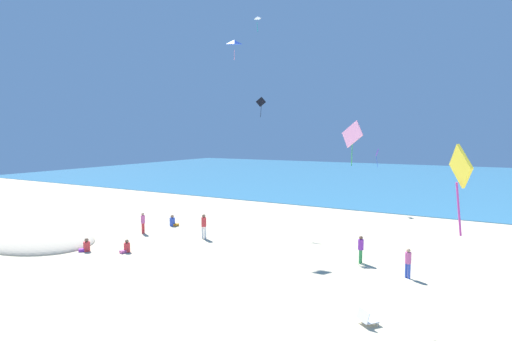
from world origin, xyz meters
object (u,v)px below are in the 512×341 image
at_px(person_0, 126,248).
at_px(person_7, 86,246).
at_px(person_6, 173,222).
at_px(kite_white, 257,18).
at_px(person_1, 408,261).
at_px(kite_purple, 377,153).
at_px(kite_blue, 234,42).
at_px(beach_chair_far_left, 367,318).
at_px(person_4, 204,225).
at_px(kite_pink, 352,135).
at_px(kite_black, 261,102).
at_px(person_5, 143,221).
at_px(person_3, 361,247).
at_px(kite_yellow, 460,170).

bearing_deg(person_0, person_7, -51.57).
distance_m(person_6, kite_white, 15.33).
relative_size(person_1, kite_purple, 0.87).
relative_size(kite_blue, kite_white, 1.22).
xyz_separation_m(beach_chair_far_left, person_6, (-15.69, 8.25, 0.07)).
bearing_deg(person_7, kite_white, -159.94).
relative_size(person_4, kite_pink, 0.89).
bearing_deg(kite_black, person_4, -101.77).
bearing_deg(beach_chair_far_left, kite_purple, 49.73).
bearing_deg(person_1, person_7, -46.41).
bearing_deg(person_5, person_0, -75.10).
height_order(kite_blue, kite_white, kite_white).
xyz_separation_m(person_7, kite_white, (5.53, 9.82, 14.10)).
xyz_separation_m(person_6, person_7, (-0.07, -7.18, -0.02)).
xyz_separation_m(beach_chair_far_left, person_1, (0.57, 5.34, 0.56)).
relative_size(person_0, person_3, 0.51).
height_order(beach_chair_far_left, person_1, person_1).
relative_size(beach_chair_far_left, kite_black, 0.56).
height_order(kite_black, kite_pink, kite_black).
relative_size(person_6, kite_white, 0.78).
distance_m(person_5, kite_white, 15.64).
bearing_deg(kite_blue, person_1, -15.43).
distance_m(person_7, kite_yellow, 20.87).
bearing_deg(kite_yellow, kite_black, 125.62).
distance_m(person_7, kite_black, 14.76).
xyz_separation_m(person_0, person_1, (14.22, 3.31, 0.53)).
height_order(person_5, kite_black, kite_black).
distance_m(person_6, kite_blue, 13.08).
height_order(beach_chair_far_left, person_5, person_5).
bearing_deg(person_3, kite_pink, -76.74).
xyz_separation_m(person_1, person_5, (-16.50, 0.25, 0.01)).
relative_size(person_3, person_7, 1.88).
relative_size(person_6, kite_purple, 0.51).
distance_m(person_5, person_7, 4.55).
bearing_deg(kite_yellow, person_3, 109.47).
bearing_deg(kite_black, kite_purple, 55.50).
bearing_deg(kite_pink, person_7, -177.01).
relative_size(person_0, kite_white, 0.69).
relative_size(kite_purple, kite_pink, 0.90).
bearing_deg(person_0, person_1, 117.03).
xyz_separation_m(beach_chair_far_left, person_5, (-15.93, 5.59, 0.58)).
bearing_deg(person_3, kite_blue, 171.82).
bearing_deg(kite_pink, person_5, 165.76).
height_order(beach_chair_far_left, person_0, person_0).
height_order(person_1, kite_white, kite_white).
bearing_deg(kite_pink, person_4, 156.15).
distance_m(person_1, kite_pink, 6.89).
bearing_deg(kite_black, person_3, -32.28).
relative_size(person_3, kite_black, 0.96).
height_order(person_3, person_6, person_3).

